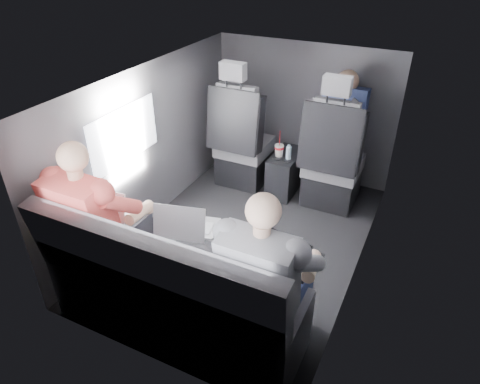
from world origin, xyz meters
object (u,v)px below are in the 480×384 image
at_px(soda_cup, 279,150).
at_px(water_bottle, 289,153).
at_px(rear_bench, 173,297).
at_px(laptop_black, 286,253).
at_px(laptop_white, 116,208).
at_px(laptop_silver, 188,225).
at_px(passenger_front_right, 342,120).
at_px(passenger_rear_right, 268,277).
at_px(center_console, 285,173).
at_px(front_seat_left, 242,147).
at_px(front_seat_right, 332,166).
at_px(passenger_rear_left, 101,221).

relative_size(soda_cup, water_bottle, 1.79).
distance_m(rear_bench, laptop_black, 0.75).
xyz_separation_m(laptop_white, laptop_silver, (0.54, 0.04, 0.00)).
bearing_deg(passenger_front_right, passenger_rear_right, -86.13).
xyz_separation_m(laptop_silver, laptop_black, (0.66, 0.01, 0.00)).
xyz_separation_m(soda_cup, water_bottle, (0.10, -0.01, 0.00)).
height_order(center_console, passenger_rear_right, passenger_rear_right).
distance_m(front_seat_left, laptop_silver, 1.67).
bearing_deg(water_bottle, laptop_black, -70.41).
xyz_separation_m(front_seat_right, center_console, (-0.45, 0.04, -0.20)).
bearing_deg(front_seat_right, passenger_rear_right, -86.02).
relative_size(laptop_silver, passenger_rear_left, 0.30).
xyz_separation_m(front_seat_left, passenger_front_right, (0.89, 0.26, 0.35)).
height_order(front_seat_right, passenger_rear_left, front_seat_right).
distance_m(center_console, passenger_rear_right, 1.98).
xyz_separation_m(rear_bench, passenger_rear_right, (0.58, 0.10, 0.31)).
bearing_deg(water_bottle, passenger_front_right, 38.94).
xyz_separation_m(soda_cup, laptop_white, (-0.55, -1.60, 0.16)).
bearing_deg(front_seat_right, passenger_rear_left, -119.71).
bearing_deg(center_console, rear_bench, -90.00).
bearing_deg(soda_cup, front_seat_left, 174.18).
bearing_deg(water_bottle, soda_cup, 172.92).
xyz_separation_m(front_seat_left, passenger_rear_right, (1.03, -1.81, 0.22)).
distance_m(soda_cup, passenger_rear_right, 1.88).
xyz_separation_m(front_seat_right, passenger_rear_right, (0.13, -1.81, 0.22)).
distance_m(rear_bench, laptop_silver, 0.44).
height_order(front_seat_left, passenger_front_right, front_seat_left).
xyz_separation_m(rear_bench, laptop_silver, (-0.06, 0.30, 0.32)).
distance_m(soda_cup, passenger_front_right, 0.63).
xyz_separation_m(soda_cup, passenger_rear_left, (-0.53, -1.77, 0.16)).
relative_size(laptop_white, laptop_silver, 0.85).
height_order(water_bottle, passenger_rear_left, passenger_rear_left).
distance_m(laptop_black, passenger_rear_left, 1.20).
bearing_deg(passenger_rear_right, laptop_black, 84.36).
xyz_separation_m(center_console, water_bottle, (0.05, -0.09, 0.27)).
relative_size(front_seat_left, center_console, 2.64).
distance_m(rear_bench, water_bottle, 1.86).
relative_size(front_seat_left, soda_cup, 4.81).
height_order(center_console, laptop_white, laptop_white).
bearing_deg(front_seat_left, passenger_front_right, 16.23).
height_order(front_seat_right, rear_bench, front_seat_right).
distance_m(soda_cup, laptop_white, 1.70).
height_order(water_bottle, laptop_white, laptop_white).
distance_m(water_bottle, laptop_silver, 1.56).
bearing_deg(passenger_rear_left, water_bottle, 70.19).
relative_size(rear_bench, water_bottle, 10.87).
height_order(front_seat_right, passenger_front_right, front_seat_right).
xyz_separation_m(water_bottle, passenger_front_right, (0.39, 0.31, 0.28)).
height_order(laptop_white, laptop_black, laptop_black).
bearing_deg(front_seat_left, water_bottle, -6.07).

